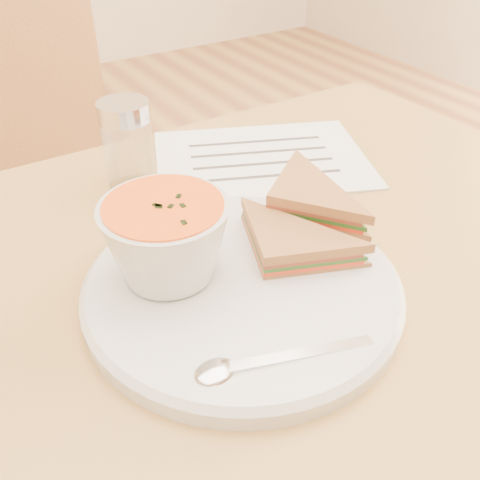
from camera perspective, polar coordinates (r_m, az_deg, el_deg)
dining_table at (r=0.85m, az=-0.63°, el=-23.22°), size 1.00×0.70×0.75m
chair_far at (r=1.12m, az=-16.18°, el=0.73°), size 0.53×0.53×0.96m
plate at (r=0.52m, az=0.24°, el=-5.14°), size 0.39×0.39×0.02m
soup_bowl at (r=0.50m, az=-7.81°, el=-0.39°), size 0.12×0.12×0.08m
sandwich_half_a at (r=0.50m, az=2.53°, el=-3.44°), size 0.14×0.14×0.03m
sandwich_half_b at (r=0.57m, az=2.76°, el=3.25°), size 0.16×0.16×0.04m
spoon at (r=0.44m, az=4.26°, el=-12.53°), size 0.19×0.09×0.01m
paper_menu at (r=0.76m, az=2.30°, el=8.65°), size 0.35×0.31×0.00m
condiment_shaker at (r=0.69m, az=-11.82°, el=9.76°), size 0.08×0.08×0.11m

